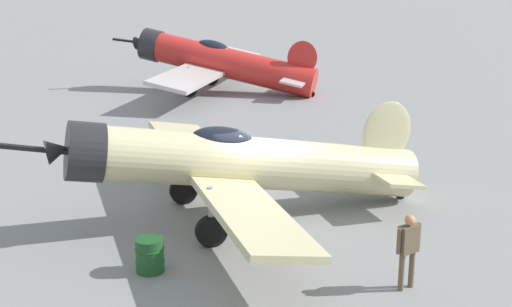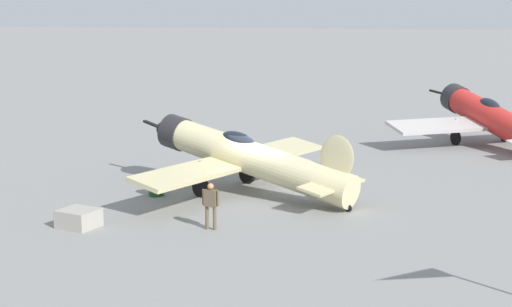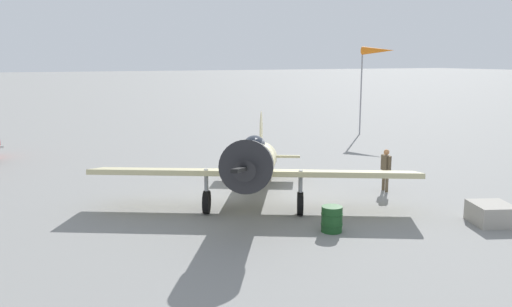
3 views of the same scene
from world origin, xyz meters
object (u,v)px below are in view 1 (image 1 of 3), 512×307
ground_crew_mechanic (408,245)px  airplane_mid_apron (220,62)px  airplane_foreground (238,163)px  fuel_drum (150,255)px

ground_crew_mechanic → airplane_mid_apron: bearing=-20.1°
airplane_foreground → fuel_drum: airplane_foreground is taller
airplane_mid_apron → fuel_drum: 20.99m
airplane_foreground → airplane_mid_apron: 17.72m
airplane_mid_apron → airplane_foreground: bearing=110.2°
airplane_mid_apron → fuel_drum: (-15.50, -14.11, -1.13)m
airplane_foreground → ground_crew_mechanic: bearing=114.0°
airplane_mid_apron → ground_crew_mechanic: bearing=119.0°
airplane_foreground → ground_crew_mechanic: size_ratio=6.33×
airplane_foreground → ground_crew_mechanic: (-0.39, -5.54, -0.55)m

